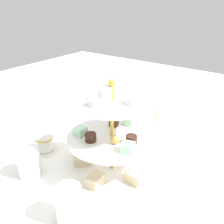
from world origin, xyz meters
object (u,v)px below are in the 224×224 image
at_px(water_glass_short_left, 29,164).
at_px(butter_knife_right, 89,127).
at_px(butter_knife_left, 210,211).
at_px(water_glass_tall_right, 160,125).
at_px(water_glass_mid_back, 68,204).
at_px(tiered_serving_stand, 112,145).
at_px(teacup_with_saucer, 44,144).

bearing_deg(water_glass_short_left, butter_knife_right, -79.98).
height_order(water_glass_short_left, butter_knife_right, water_glass_short_left).
bearing_deg(butter_knife_left, water_glass_tall_right, 55.11).
xyz_separation_m(water_glass_short_left, water_glass_mid_back, (-0.20, 0.05, 0.01)).
distance_m(butter_knife_left, water_glass_mid_back, 0.33).
bearing_deg(water_glass_tall_right, butter_knife_left, 138.05).
bearing_deg(water_glass_mid_back, tiered_serving_stand, -81.17).
bearing_deg(water_glass_short_left, tiered_serving_stand, -138.53).
bearing_deg(butter_knife_left, teacup_with_saucer, 102.58).
relative_size(water_glass_tall_right, water_glass_short_left, 1.77).
height_order(tiered_serving_stand, water_glass_tall_right, tiered_serving_stand).
relative_size(tiered_serving_stand, butter_knife_left, 1.78).
relative_size(butter_knife_left, water_glass_mid_back, 1.90).
bearing_deg(butter_knife_left, tiered_serving_stand, 98.39).
height_order(tiered_serving_stand, teacup_with_saucer, tiered_serving_stand).
distance_m(tiered_serving_stand, teacup_with_saucer, 0.25).
height_order(water_glass_short_left, water_glass_mid_back, water_glass_mid_back).
height_order(teacup_with_saucer, water_glass_mid_back, water_glass_mid_back).
distance_m(water_glass_short_left, butter_knife_right, 0.32).
xyz_separation_m(water_glass_tall_right, butter_knife_left, (-0.25, 0.22, -0.06)).
height_order(butter_knife_left, butter_knife_right, same).
xyz_separation_m(water_glass_short_left, butter_knife_right, (0.06, -0.31, -0.03)).
relative_size(water_glass_tall_right, teacup_with_saucer, 1.42).
distance_m(teacup_with_saucer, butter_knife_right, 0.21).
distance_m(water_glass_short_left, butter_knife_left, 0.48).
relative_size(tiered_serving_stand, teacup_with_saucer, 3.36).
xyz_separation_m(tiered_serving_stand, water_glass_short_left, (0.17, 0.15, -0.05)).
bearing_deg(teacup_with_saucer, water_glass_tall_right, -135.04).
height_order(tiered_serving_stand, water_glass_mid_back, tiered_serving_stand).
distance_m(water_glass_tall_right, water_glass_short_left, 0.43).
relative_size(water_glass_short_left, butter_knife_right, 0.42).
xyz_separation_m(water_glass_tall_right, water_glass_short_left, (0.21, 0.38, -0.03)).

